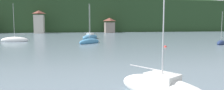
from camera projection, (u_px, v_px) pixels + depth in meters
name	position (u px, v px, depth m)	size (l,w,h in m)	color
wooded_hillside	(107.00, 19.00, 139.14)	(352.00, 57.67, 37.05)	#264223
shore_building_westcentral	(39.00, 22.00, 95.42)	(4.37, 4.54, 10.23)	beige
shore_building_central	(109.00, 25.00, 101.38)	(4.62, 6.00, 7.05)	gray
sailboat_far_0	(90.00, 37.00, 61.45)	(6.10, 7.78, 10.36)	teal
sailboat_far_1	(15.00, 40.00, 52.43)	(6.60, 2.13, 9.85)	white
sailboat_far_3	(221.00, 43.00, 46.23)	(4.49, 4.46, 7.40)	navy
sailboat_far_6	(89.00, 42.00, 48.00)	(5.58, 5.32, 9.37)	teal
sailboat_near_7	(162.00, 89.00, 13.56)	(5.39, 6.60, 7.63)	white
mooring_buoy_near	(165.00, 47.00, 40.87)	(0.58, 0.58, 0.58)	red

